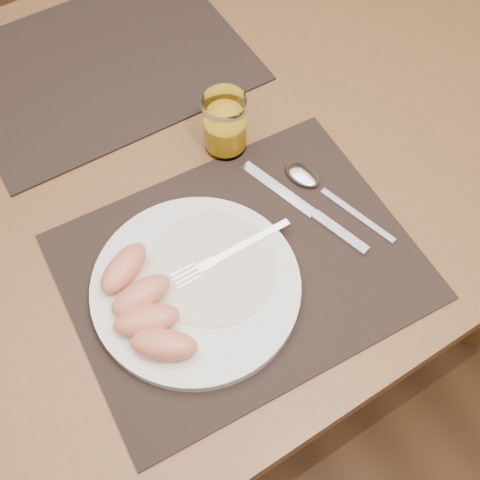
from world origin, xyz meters
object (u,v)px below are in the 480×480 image
(placemat_near, at_px, (241,266))
(spoon, at_px, (310,180))
(table, at_px, (161,193))
(juice_glass, at_px, (225,126))
(plate, at_px, (196,287))
(fork, at_px, (222,257))
(knife, at_px, (314,214))
(placemat_far, at_px, (104,64))

(placemat_near, distance_m, spoon, 0.17)
(table, relative_size, juice_glass, 14.74)
(plate, xyz_separation_m, fork, (0.05, 0.01, 0.01))
(plate, xyz_separation_m, knife, (0.20, 0.01, -0.01))
(plate, bearing_deg, spoon, 15.00)
(plate, distance_m, spoon, 0.23)
(fork, distance_m, spoon, 0.18)
(juice_glass, bearing_deg, plate, -130.65)
(placemat_far, height_order, plate, plate)
(knife, bearing_deg, plate, -176.40)
(plate, relative_size, fork, 1.55)
(plate, height_order, spoon, plate)
(knife, bearing_deg, placemat_far, 105.31)
(placemat_far, xyz_separation_m, fork, (-0.03, -0.42, 0.02))
(placemat_near, bearing_deg, placemat_far, 88.47)
(plate, height_order, fork, fork)
(placemat_far, bearing_deg, placemat_near, -91.53)
(knife, height_order, spoon, spoon)
(placemat_near, bearing_deg, plate, 179.31)
(placemat_far, bearing_deg, table, -96.35)
(placemat_far, relative_size, plate, 1.67)
(placemat_far, distance_m, fork, 0.43)
(placemat_near, xyz_separation_m, knife, (0.13, 0.01, 0.00))
(table, bearing_deg, knife, -55.66)
(placemat_far, height_order, knife, knife)
(plate, bearing_deg, placemat_far, 79.74)
(placemat_near, xyz_separation_m, spoon, (0.16, 0.06, 0.01))
(plate, relative_size, juice_glass, 2.84)
(spoon, relative_size, juice_glass, 2.00)
(spoon, bearing_deg, plate, -165.00)
(fork, xyz_separation_m, knife, (0.15, -0.00, -0.02))
(placemat_near, distance_m, plate, 0.07)
(fork, bearing_deg, table, 88.37)
(knife, bearing_deg, spoon, 59.18)
(placemat_near, bearing_deg, table, 93.31)
(placemat_near, relative_size, spoon, 2.36)
(knife, xyz_separation_m, spoon, (0.03, 0.05, 0.00))
(knife, distance_m, spoon, 0.06)
(juice_glass, bearing_deg, placemat_near, -116.10)
(table, height_order, plate, plate)
(plate, relative_size, knife, 1.25)
(table, bearing_deg, fork, -91.63)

